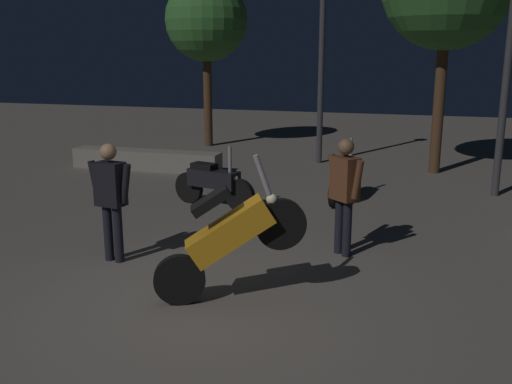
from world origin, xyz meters
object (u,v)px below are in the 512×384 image
Objects in this scene: motorcycle_black_parked_right at (213,182)px; person_bystander_far at (345,187)px; person_rider_beside at (111,193)px; motorcycle_orange_foreground at (229,237)px; motorcycle_white_parked_left at (345,177)px; streetlamp_near at (322,37)px; streetlamp_far at (510,39)px.

person_bystander_far is at bearing -19.72° from motorcycle_black_parked_right.
person_rider_beside is at bearing -80.33° from motorcycle_black_parked_right.
person_bystander_far is (0.97, 1.84, 0.19)m from motorcycle_orange_foreground.
motorcycle_orange_foreground reaches higher than motorcycle_white_parked_left.
motorcycle_black_parked_right is at bearing -102.99° from streetlamp_near.
streetlamp_near reaches higher than motorcycle_white_parked_left.
motorcycle_white_parked_left is 4.42m from streetlamp_near.
person_rider_beside is (-0.32, -2.88, 0.48)m from motorcycle_black_parked_right.
streetlamp_near reaches higher than person_rider_beside.
streetlamp_far is (2.70, 1.15, 2.44)m from motorcycle_white_parked_left.
motorcycle_white_parked_left is 0.37× the size of streetlamp_far.
motorcycle_black_parked_right is 5.86m from streetlamp_far.
motorcycle_white_parked_left is at bearing 43.08° from motorcycle_black_parked_right.
streetlamp_near is (1.05, 4.55, 2.54)m from motorcycle_black_parked_right.
person_rider_beside is 0.98× the size of person_bystander_far.
motorcycle_orange_foreground is at bearing -86.59° from streetlamp_near.
motorcycle_black_parked_right is at bearing -155.11° from streetlamp_far.
person_rider_beside is at bearing 151.82° from person_bystander_far.
streetlamp_far is (3.78, -2.31, -0.10)m from streetlamp_near.
person_rider_beside is at bearing -135.16° from streetlamp_far.
motorcycle_white_parked_left is at bearing -156.94° from streetlamp_far.
person_bystander_far is (2.83, 1.08, 0.02)m from person_rider_beside.
motorcycle_orange_foreground is 0.37× the size of streetlamp_far.
motorcycle_white_parked_left is 2.96m from person_bystander_far.
streetlamp_near is 4.43m from streetlamp_far.
motorcycle_orange_foreground reaches higher than person_bystander_far.
streetlamp_far is (3.30, 5.89, 2.13)m from motorcycle_orange_foreground.
streetlamp_near is at bearing 53.93° from person_bystander_far.
motorcycle_orange_foreground is 8.51m from streetlamp_near.
streetlamp_near is (-1.09, 3.46, 2.54)m from motorcycle_white_parked_left.
motorcycle_black_parked_right is 3.13m from person_bystander_far.
person_rider_beside reaches higher than motorcycle_black_parked_right.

